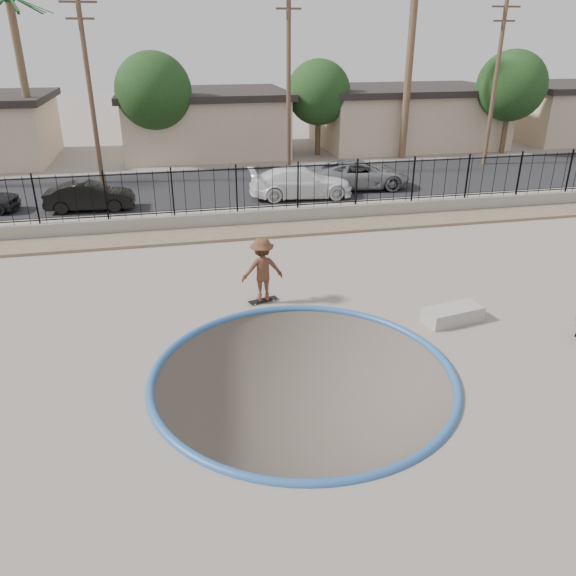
% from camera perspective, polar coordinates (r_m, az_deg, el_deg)
% --- Properties ---
extents(ground, '(120.00, 120.00, 2.20)m').
position_cam_1_polar(ground, '(25.04, -5.52, 5.11)').
color(ground, slate).
rests_on(ground, ground).
extents(bowl_pit, '(6.84, 6.84, 1.80)m').
position_cam_1_polar(bowl_pit, '(12.95, 1.55, -8.84)').
color(bowl_pit, '#4D443B').
rests_on(bowl_pit, ground).
extents(coping_ring, '(7.04, 7.04, 0.20)m').
position_cam_1_polar(coping_ring, '(12.95, 1.55, -8.84)').
color(coping_ring, '#2E5A96').
rests_on(coping_ring, ground).
extents(rock_strip, '(42.00, 1.60, 0.11)m').
position_cam_1_polar(rock_strip, '(22.04, -4.73, 5.62)').
color(rock_strip, '#8C775B').
rests_on(rock_strip, ground).
extents(retaining_wall, '(42.00, 0.45, 0.60)m').
position_cam_1_polar(retaining_wall, '(23.00, -5.13, 7.05)').
color(retaining_wall, gray).
rests_on(retaining_wall, ground).
extents(fence, '(40.00, 0.04, 1.80)m').
position_cam_1_polar(fence, '(22.68, -5.24, 9.94)').
color(fence, black).
rests_on(fence, retaining_wall).
extents(street, '(90.00, 8.00, 0.04)m').
position_cam_1_polar(street, '(29.50, -6.84, 10.26)').
color(street, black).
rests_on(street, ground).
extents(house_center, '(10.60, 8.60, 3.90)m').
position_cam_1_polar(house_center, '(38.45, -8.52, 16.40)').
color(house_center, tan).
rests_on(house_center, ground).
extents(house_east, '(12.60, 8.60, 3.90)m').
position_cam_1_polar(house_east, '(41.81, 11.85, 16.78)').
color(house_east, tan).
rests_on(house_east, ground).
extents(palm_mid, '(2.30, 2.30, 9.30)m').
position_cam_1_polar(palm_mid, '(36.28, -25.83, 21.47)').
color(palm_mid, brown).
rests_on(palm_mid, ground).
extents(palm_right, '(2.30, 2.30, 10.30)m').
position_cam_1_polar(palm_right, '(36.58, 12.49, 24.16)').
color(palm_right, brown).
rests_on(palm_right, ground).
extents(utility_pole_left, '(1.70, 0.24, 9.00)m').
position_cam_1_polar(utility_pole_left, '(30.80, -19.49, 18.57)').
color(utility_pole_left, '#473323').
rests_on(utility_pole_left, ground).
extents(utility_pole_mid, '(1.70, 0.24, 9.50)m').
position_cam_1_polar(utility_pole_mid, '(31.31, 0.06, 20.39)').
color(utility_pole_mid, '#473323').
rests_on(utility_pole_mid, ground).
extents(utility_pole_right, '(1.70, 0.24, 9.00)m').
position_cam_1_polar(utility_pole_right, '(35.84, 20.32, 19.09)').
color(utility_pole_right, '#473323').
rests_on(utility_pole_right, ground).
extents(street_tree_left, '(4.32, 4.32, 6.36)m').
position_cam_1_polar(street_tree_left, '(34.65, -13.51, 18.87)').
color(street_tree_left, '#473323').
rests_on(street_tree_left, ground).
extents(street_tree_mid, '(3.96, 3.96, 5.83)m').
position_cam_1_polar(street_tree_mid, '(36.95, 3.13, 19.21)').
color(street_tree_mid, '#473323').
rests_on(street_tree_mid, ground).
extents(street_tree_right, '(4.32, 4.32, 6.36)m').
position_cam_1_polar(street_tree_right, '(40.00, 21.76, 18.54)').
color(street_tree_right, '#473323').
rests_on(street_tree_right, ground).
extents(skater, '(1.24, 0.76, 1.85)m').
position_cam_1_polar(skater, '(15.95, -2.62, 1.58)').
color(skater, brown).
rests_on(skater, ground).
extents(skateboard, '(0.90, 0.45, 0.08)m').
position_cam_1_polar(skateboard, '(16.30, -2.56, -1.22)').
color(skateboard, black).
rests_on(skateboard, ground).
extents(concrete_ledge, '(1.70, 0.98, 0.40)m').
position_cam_1_polar(concrete_ledge, '(15.79, 16.37, -2.59)').
color(concrete_ledge, '#9F988D').
rests_on(concrete_ledge, ground).
extents(car_b, '(3.80, 1.46, 1.24)m').
position_cam_1_polar(car_b, '(26.34, -19.49, 8.79)').
color(car_b, black).
rests_on(car_b, street).
extents(car_c, '(4.97, 2.24, 1.41)m').
position_cam_1_polar(car_c, '(26.95, 1.32, 10.68)').
color(car_c, white).
rests_on(car_c, street).
extents(car_d, '(5.16, 2.63, 1.39)m').
position_cam_1_polar(car_d, '(28.84, 7.23, 11.38)').
color(car_d, gray).
rests_on(car_d, street).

